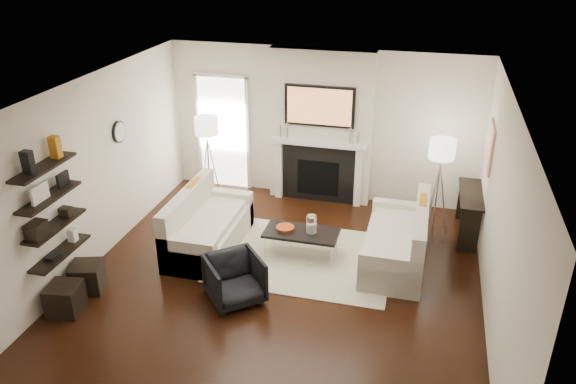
% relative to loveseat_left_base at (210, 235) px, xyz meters
% --- Properties ---
extents(room_envelope, '(6.00, 6.00, 6.00)m').
position_rel_loveseat_left_base_xyz_m(room_envelope, '(1.28, -0.71, 1.14)').
color(room_envelope, black).
rests_on(room_envelope, ground).
extents(chimney_breast, '(1.80, 0.25, 2.70)m').
position_rel_loveseat_left_base_xyz_m(chimney_breast, '(1.28, 2.17, 1.14)').
color(chimney_breast, silver).
rests_on(chimney_breast, floor).
extents(fireplace_surround, '(1.30, 0.02, 1.04)m').
position_rel_loveseat_left_base_xyz_m(fireplace_surround, '(1.28, 2.03, 0.31)').
color(fireplace_surround, black).
rests_on(fireplace_surround, floor).
extents(firebox, '(0.75, 0.02, 0.65)m').
position_rel_loveseat_left_base_xyz_m(firebox, '(1.28, 2.03, 0.24)').
color(firebox, black).
rests_on(firebox, floor).
extents(mantel_pilaster_l, '(0.12, 0.08, 1.10)m').
position_rel_loveseat_left_base_xyz_m(mantel_pilaster_l, '(0.56, 2.00, 0.34)').
color(mantel_pilaster_l, white).
rests_on(mantel_pilaster_l, floor).
extents(mantel_pilaster_r, '(0.12, 0.08, 1.10)m').
position_rel_loveseat_left_base_xyz_m(mantel_pilaster_r, '(2.00, 2.00, 0.34)').
color(mantel_pilaster_r, white).
rests_on(mantel_pilaster_r, floor).
extents(mantel_shelf, '(1.70, 0.18, 0.07)m').
position_rel_loveseat_left_base_xyz_m(mantel_shelf, '(1.28, 1.98, 0.91)').
color(mantel_shelf, white).
rests_on(mantel_shelf, chimney_breast).
extents(tv_body, '(1.20, 0.06, 0.70)m').
position_rel_loveseat_left_base_xyz_m(tv_body, '(1.28, 2.01, 1.57)').
color(tv_body, black).
rests_on(tv_body, chimney_breast).
extents(tv_screen, '(1.10, 0.00, 0.62)m').
position_rel_loveseat_left_base_xyz_m(tv_screen, '(1.28, 1.98, 1.57)').
color(tv_screen, '#BF723F').
rests_on(tv_screen, tv_body).
extents(candlestick_l_tall, '(0.04, 0.04, 0.30)m').
position_rel_loveseat_left_base_xyz_m(candlestick_l_tall, '(0.73, 1.99, 1.09)').
color(candlestick_l_tall, silver).
rests_on(candlestick_l_tall, mantel_shelf).
extents(candlestick_l_short, '(0.04, 0.04, 0.24)m').
position_rel_loveseat_left_base_xyz_m(candlestick_l_short, '(0.60, 1.99, 1.06)').
color(candlestick_l_short, silver).
rests_on(candlestick_l_short, mantel_shelf).
extents(candlestick_r_tall, '(0.04, 0.04, 0.30)m').
position_rel_loveseat_left_base_xyz_m(candlestick_r_tall, '(1.83, 1.99, 1.09)').
color(candlestick_r_tall, silver).
rests_on(candlestick_r_tall, mantel_shelf).
extents(candlestick_r_short, '(0.04, 0.04, 0.24)m').
position_rel_loveseat_left_base_xyz_m(candlestick_r_short, '(1.96, 1.99, 1.06)').
color(candlestick_r_short, silver).
rests_on(candlestick_r_short, mantel_shelf).
extents(hallway_panel, '(0.90, 0.02, 2.10)m').
position_rel_loveseat_left_base_xyz_m(hallway_panel, '(-0.57, 2.27, 0.84)').
color(hallway_panel, white).
rests_on(hallway_panel, floor).
extents(door_trim_l, '(0.06, 0.06, 2.16)m').
position_rel_loveseat_left_base_xyz_m(door_trim_l, '(-1.05, 2.25, 0.84)').
color(door_trim_l, white).
rests_on(door_trim_l, floor).
extents(door_trim_r, '(0.06, 0.06, 2.16)m').
position_rel_loveseat_left_base_xyz_m(door_trim_r, '(-0.09, 2.25, 0.84)').
color(door_trim_r, white).
rests_on(door_trim_r, floor).
extents(door_trim_top, '(1.02, 0.06, 0.06)m').
position_rel_loveseat_left_base_xyz_m(door_trim_top, '(-0.57, 2.25, 1.92)').
color(door_trim_top, white).
rests_on(door_trim_top, wall_back).
extents(rug, '(2.60, 2.00, 0.01)m').
position_rel_loveseat_left_base_xyz_m(rug, '(1.48, 0.07, -0.20)').
color(rug, beige).
rests_on(rug, floor).
extents(loveseat_left_base, '(0.85, 1.80, 0.42)m').
position_rel_loveseat_left_base_xyz_m(loveseat_left_base, '(0.00, 0.00, 0.00)').
color(loveseat_left_base, beige).
rests_on(loveseat_left_base, floor).
extents(loveseat_left_back, '(0.18, 1.80, 0.80)m').
position_rel_loveseat_left_base_xyz_m(loveseat_left_back, '(-0.33, 0.00, 0.32)').
color(loveseat_left_back, beige).
rests_on(loveseat_left_back, floor).
extents(loveseat_left_arm_n, '(0.85, 0.18, 0.60)m').
position_rel_loveseat_left_base_xyz_m(loveseat_left_arm_n, '(0.00, -0.81, 0.09)').
color(loveseat_left_arm_n, beige).
rests_on(loveseat_left_arm_n, floor).
extents(loveseat_left_arm_s, '(0.85, 0.18, 0.60)m').
position_rel_loveseat_left_base_xyz_m(loveseat_left_arm_s, '(0.00, 0.81, 0.09)').
color(loveseat_left_arm_s, beige).
rests_on(loveseat_left_arm_s, floor).
extents(loveseat_left_cushion, '(0.63, 1.44, 0.10)m').
position_rel_loveseat_left_base_xyz_m(loveseat_left_cushion, '(0.05, 0.00, 0.26)').
color(loveseat_left_cushion, beige).
rests_on(loveseat_left_cushion, loveseat_left_base).
extents(pillow_left_orange, '(0.10, 0.42, 0.42)m').
position_rel_loveseat_left_base_xyz_m(pillow_left_orange, '(-0.33, 0.30, 0.52)').
color(pillow_left_orange, '#BA7516').
rests_on(pillow_left_orange, loveseat_left_cushion).
extents(pillow_left_charcoal, '(0.10, 0.40, 0.40)m').
position_rel_loveseat_left_base_xyz_m(pillow_left_charcoal, '(-0.33, -0.30, 0.51)').
color(pillow_left_charcoal, black).
rests_on(pillow_left_charcoal, loveseat_left_cushion).
extents(loveseat_right_base, '(0.85, 1.80, 0.42)m').
position_rel_loveseat_left_base_xyz_m(loveseat_right_base, '(2.79, 0.28, 0.00)').
color(loveseat_right_base, beige).
rests_on(loveseat_right_base, floor).
extents(loveseat_right_back, '(0.18, 1.80, 0.80)m').
position_rel_loveseat_left_base_xyz_m(loveseat_right_back, '(3.12, 0.28, 0.32)').
color(loveseat_right_back, beige).
rests_on(loveseat_right_back, floor).
extents(loveseat_right_arm_n, '(0.85, 0.18, 0.60)m').
position_rel_loveseat_left_base_xyz_m(loveseat_right_arm_n, '(2.79, -0.53, 0.09)').
color(loveseat_right_arm_n, beige).
rests_on(loveseat_right_arm_n, floor).
extents(loveseat_right_arm_s, '(0.85, 0.18, 0.60)m').
position_rel_loveseat_left_base_xyz_m(loveseat_right_arm_s, '(2.79, 1.09, 0.09)').
color(loveseat_right_arm_s, beige).
rests_on(loveseat_right_arm_s, floor).
extents(loveseat_right_cushion, '(0.63, 1.44, 0.10)m').
position_rel_loveseat_left_base_xyz_m(loveseat_right_cushion, '(2.74, 0.28, 0.26)').
color(loveseat_right_cushion, beige).
rests_on(loveseat_right_cushion, loveseat_right_base).
extents(pillow_right_orange, '(0.10, 0.42, 0.42)m').
position_rel_loveseat_left_base_xyz_m(pillow_right_orange, '(3.12, 0.58, 0.52)').
color(pillow_right_orange, '#BA7516').
rests_on(pillow_right_orange, loveseat_right_cushion).
extents(pillow_right_charcoal, '(0.10, 0.40, 0.40)m').
position_rel_loveseat_left_base_xyz_m(pillow_right_charcoal, '(3.12, -0.02, 0.51)').
color(pillow_right_charcoal, black).
rests_on(pillow_right_charcoal, loveseat_right_cushion).
extents(coffee_table, '(1.10, 0.55, 0.04)m').
position_rel_loveseat_left_base_xyz_m(coffee_table, '(1.43, 0.11, 0.19)').
color(coffee_table, black).
rests_on(coffee_table, floor).
extents(coffee_leg_nw, '(0.02, 0.02, 0.38)m').
position_rel_loveseat_left_base_xyz_m(coffee_leg_nw, '(0.93, -0.11, -0.02)').
color(coffee_leg_nw, silver).
rests_on(coffee_leg_nw, floor).
extents(coffee_leg_ne, '(0.02, 0.02, 0.38)m').
position_rel_loveseat_left_base_xyz_m(coffee_leg_ne, '(1.93, -0.11, -0.02)').
color(coffee_leg_ne, silver).
rests_on(coffee_leg_ne, floor).
extents(coffee_leg_sw, '(0.02, 0.02, 0.38)m').
position_rel_loveseat_left_base_xyz_m(coffee_leg_sw, '(0.93, 0.33, -0.02)').
color(coffee_leg_sw, silver).
rests_on(coffee_leg_sw, floor).
extents(coffee_leg_se, '(0.02, 0.02, 0.38)m').
position_rel_loveseat_left_base_xyz_m(coffee_leg_se, '(1.93, 0.33, -0.02)').
color(coffee_leg_se, silver).
rests_on(coffee_leg_se, floor).
extents(hurricane_glass, '(0.16, 0.16, 0.28)m').
position_rel_loveseat_left_base_xyz_m(hurricane_glass, '(1.58, 0.11, 0.35)').
color(hurricane_glass, white).
rests_on(hurricane_glass, coffee_table).
extents(hurricane_candle, '(0.11, 0.11, 0.16)m').
position_rel_loveseat_left_base_xyz_m(hurricane_candle, '(1.58, 0.11, 0.29)').
color(hurricane_candle, white).
rests_on(hurricane_candle, coffee_table).
extents(copper_bowl, '(0.27, 0.27, 0.05)m').
position_rel_loveseat_left_base_xyz_m(copper_bowl, '(1.18, 0.11, 0.24)').
color(copper_bowl, '#CE5422').
rests_on(copper_bowl, coffee_table).
extents(armchair, '(0.93, 0.92, 0.70)m').
position_rel_loveseat_left_base_xyz_m(armchair, '(0.83, -1.17, 0.14)').
color(armchair, black).
rests_on(armchair, floor).
extents(lamp_left_post, '(0.02, 0.02, 1.20)m').
position_rel_loveseat_left_base_xyz_m(lamp_left_post, '(-0.57, 1.49, 0.39)').
color(lamp_left_post, silver).
rests_on(lamp_left_post, floor).
extents(lamp_left_shade, '(0.40, 0.40, 0.30)m').
position_rel_loveseat_left_base_xyz_m(lamp_left_shade, '(-0.57, 1.49, 1.24)').
color(lamp_left_shade, white).
rests_on(lamp_left_shade, lamp_left_post).
extents(lamp_left_leg_a, '(0.25, 0.02, 1.23)m').
position_rel_loveseat_left_base_xyz_m(lamp_left_leg_a, '(-0.46, 1.49, 0.39)').
color(lamp_left_leg_a, silver).
rests_on(lamp_left_leg_a, floor).
extents(lamp_left_leg_b, '(0.14, 0.22, 1.23)m').
position_rel_loveseat_left_base_xyz_m(lamp_left_leg_b, '(-0.63, 1.58, 0.39)').
color(lamp_left_leg_b, silver).
rests_on(lamp_left_leg_b, floor).
extents(lamp_left_leg_c, '(0.14, 0.22, 1.23)m').
position_rel_loveseat_left_base_xyz_m(lamp_left_leg_c, '(-0.63, 1.39, 0.39)').
color(lamp_left_leg_c, silver).
rests_on(lamp_left_leg_c, floor).
extents(lamp_right_post, '(0.02, 0.02, 1.20)m').
position_rel_loveseat_left_base_xyz_m(lamp_right_post, '(3.33, 1.36, 0.39)').
color(lamp_right_post, silver).
rests_on(lamp_right_post, floor).
extents(lamp_right_shade, '(0.40, 0.40, 0.30)m').
position_rel_loveseat_left_base_xyz_m(lamp_right_shade, '(3.33, 1.36, 1.24)').
color(lamp_right_shade, white).
rests_on(lamp_right_shade, lamp_right_post).
extents(lamp_right_leg_a, '(0.25, 0.02, 1.23)m').
position_rel_loveseat_left_base_xyz_m(lamp_right_leg_a, '(3.44, 1.36, 0.39)').
color(lamp_right_leg_a, silver).
rests_on(lamp_right_leg_a, floor).
extents(lamp_right_leg_b, '(0.14, 0.22, 1.23)m').
position_rel_loveseat_left_base_xyz_m(lamp_right_leg_b, '(3.27, 1.45, 0.39)').
color(lamp_right_leg_b, silver).
rests_on(lamp_right_leg_b, floor).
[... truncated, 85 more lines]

